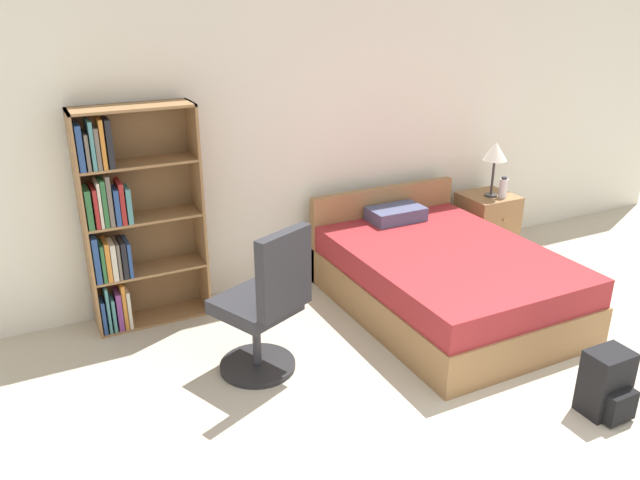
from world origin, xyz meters
The scene contains 8 objects.
wall_back centered at (0.00, 3.23, 1.30)m, with size 9.00×0.06×2.60m.
bookshelf centered at (-1.69, 3.00, 0.87)m, with size 0.89×0.31×1.73m.
bed centered at (0.63, 2.10, 0.28)m, with size 1.49×2.04×0.80m.
office_chair centered at (-1.03, 1.85, 0.51)m, with size 0.65×0.70×1.11m.
nightstand centered at (1.74, 2.85, 0.31)m, with size 0.49×0.49×0.62m.
table_lamp centered at (1.73, 2.81, 1.05)m, with size 0.23×0.23×0.54m.
water_bottle centered at (1.80, 2.73, 0.72)m, with size 0.08×0.08×0.20m.
backpack_black centered at (0.71, 0.50, 0.21)m, with size 0.28×0.27×0.43m.
Camera 1 is at (-2.37, -1.62, 2.51)m, focal length 35.00 mm.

